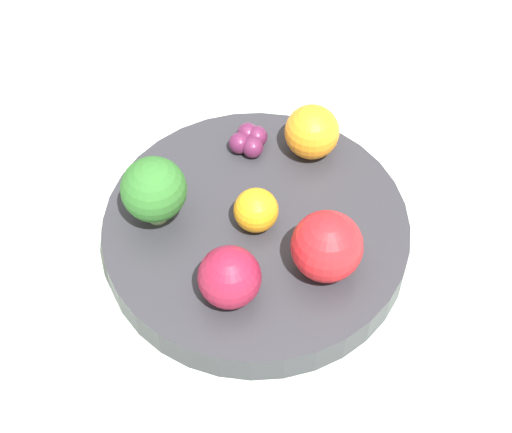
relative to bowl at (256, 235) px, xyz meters
The scene contains 9 objects.
ground_plane 0.03m from the bowl, ahead, with size 6.00×6.00×0.00m, color gray.
table_surface 0.02m from the bowl, ahead, with size 1.20×1.20×0.02m.
bowl is the anchor object (origin of this frame).
broccoli 0.10m from the bowl, 25.33° to the right, with size 0.05×0.05×0.06m.
apple_red 0.08m from the bowl, 53.09° to the left, with size 0.05×0.05×0.05m.
apple_green 0.08m from the bowl, 121.21° to the left, with size 0.06×0.06×0.06m.
orange_front 0.10m from the bowl, 141.41° to the right, with size 0.05×0.05×0.05m.
orange_back 0.03m from the bowl, 71.87° to the left, with size 0.04×0.04×0.04m.
grape_cluster 0.09m from the bowl, 106.64° to the right, with size 0.04×0.04×0.02m.
Camera 1 is at (0.15, 0.39, 0.61)m, focal length 60.00 mm.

